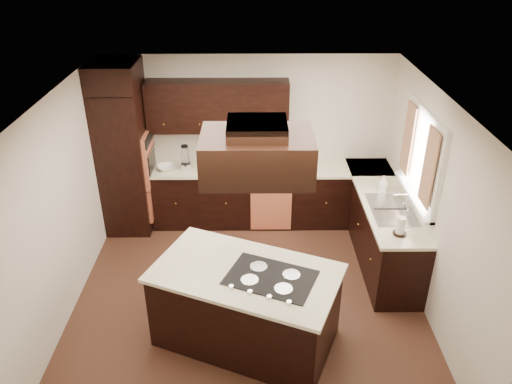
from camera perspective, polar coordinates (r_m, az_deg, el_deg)
floor at (r=6.33m, az=-0.88°, el=-11.91°), size 4.20×4.20×0.02m
ceiling at (r=5.08m, az=-1.09°, el=10.33°), size 4.20×4.20×0.02m
wall_back at (r=7.49m, az=-0.86°, el=6.17°), size 4.20×0.02×2.50m
wall_front at (r=3.93m, az=-1.21°, el=-17.82°), size 4.20×0.02×2.50m
wall_left at (r=6.00m, az=-21.57°, el=-1.96°), size 0.02×4.20×2.50m
wall_right at (r=5.96m, az=19.76°, el=-1.83°), size 0.02×4.20×2.50m
oven_column at (r=7.43m, az=-14.72°, el=3.39°), size 0.65×0.75×2.12m
wall_oven_face at (r=7.32m, az=-12.11°, el=3.86°), size 0.05×0.62×0.78m
base_cabinets_back at (r=7.56m, az=-0.56°, el=-0.41°), size 2.93×0.60×0.88m
base_cabinets_right at (r=7.01m, az=14.05°, el=-3.89°), size 0.60×2.40×0.88m
countertop_back at (r=7.34m, az=-0.58°, el=2.68°), size 2.93×0.63×0.04m
countertop_right at (r=6.78m, az=14.38°, el=-0.60°), size 0.63×2.40×0.04m
upper_cabinets at (r=7.15m, az=-4.40°, el=9.76°), size 2.00×0.34×0.72m
dishwasher_front at (r=7.33m, az=1.73°, el=-1.81°), size 0.60×0.05×0.72m
window_frame at (r=6.24m, az=18.46°, el=3.89°), size 0.06×1.32×1.12m
window_pane at (r=6.24m, az=18.71°, el=3.89°), size 0.00×1.20×1.00m
curtain_left at (r=5.84m, az=19.16°, el=2.63°), size 0.02×0.34×0.90m
curtain_right at (r=6.56m, az=16.98°, el=5.83°), size 0.02×0.34×0.90m
sink_rim at (r=6.48m, az=15.23°, el=-1.91°), size 0.52×0.84×0.01m
island at (r=5.51m, az=-1.16°, el=-13.04°), size 2.08×1.64×0.88m
island_top at (r=5.21m, az=-1.21°, el=-9.25°), size 2.17×1.73×0.04m
cooktop at (r=5.12m, az=1.69°, el=-9.74°), size 1.03×0.87×0.01m
range_hood at (r=4.69m, az=0.11°, el=4.18°), size 1.05×0.72×0.42m
hood_duct at (r=4.58m, az=0.11°, el=7.31°), size 0.55×0.50×0.13m
blender_base at (r=7.31m, az=-8.01°, el=2.88°), size 0.15×0.15×0.10m
blender_pitcher at (r=7.23m, az=-8.11°, el=4.16°), size 0.13×0.13×0.26m
spice_rack at (r=7.24m, az=-3.82°, el=3.64°), size 0.34×0.19×0.28m
mixing_bowl at (r=7.38m, az=-10.24°, el=2.79°), size 0.32×0.32×0.06m
soap_bottle at (r=6.85m, az=14.31°, el=0.97°), size 0.12×0.12×0.22m
paper_towel at (r=5.94m, az=16.20°, el=-3.76°), size 0.13×0.13×0.22m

